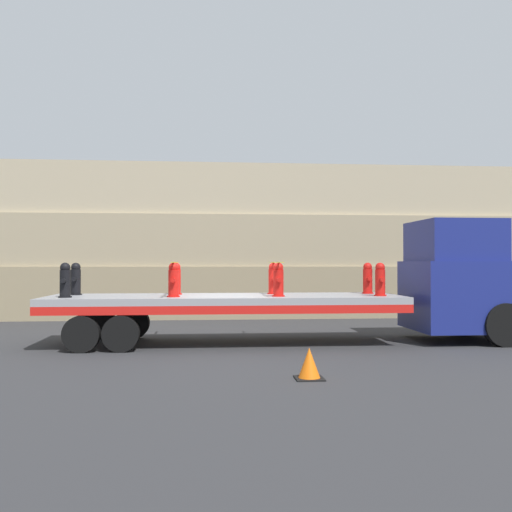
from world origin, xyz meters
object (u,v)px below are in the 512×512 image
object	(u,v)px
fire_hydrant_red_far_3	(368,279)
fire_hydrant_black_near_0	(65,281)
fire_hydrant_red_far_2	(273,279)
fire_hydrant_red_near_1	(174,280)
fire_hydrant_red_near_2	(278,280)
traffic_cone	(309,364)
fire_hydrant_red_far_1	(176,279)
truck_cab	(466,282)
fire_hydrant_red_near_3	(380,280)
flatbed_trailer	(206,304)
fire_hydrant_black_far_0	(76,279)

from	to	relation	value
fire_hydrant_red_far_3	fire_hydrant_black_near_0	bearing A→B (deg)	-171.80
fire_hydrant_red_far_2	fire_hydrant_red_near_1	bearing A→B (deg)	-156.63
fire_hydrant_red_near_2	traffic_cone	bearing A→B (deg)	-89.48
fire_hydrant_red_far_2	fire_hydrant_red_far_3	world-z (taller)	same
fire_hydrant_red_far_1	fire_hydrant_red_near_1	bearing A→B (deg)	-90.00
fire_hydrant_red_far_2	traffic_cone	bearing A→B (deg)	-89.59
truck_cab	fire_hydrant_red_near_2	xyz separation A→B (m)	(-5.06, -0.55, 0.08)
fire_hydrant_red_near_3	fire_hydrant_red_far_2	bearing A→B (deg)	156.63
truck_cab	fire_hydrant_red_far_1	size ratio (longest dim) A/B	3.78
fire_hydrant_red_far_2	fire_hydrant_red_far_3	bearing A→B (deg)	0.00
flatbed_trailer	fire_hydrant_red_near_3	bearing A→B (deg)	-7.27
truck_cab	flatbed_trailer	bearing A→B (deg)	180.00
fire_hydrant_red_near_1	fire_hydrant_red_far_2	xyz separation A→B (m)	(2.57, 1.11, 0.00)
fire_hydrant_red_near_3	fire_hydrant_red_far_1	bearing A→B (deg)	167.81
fire_hydrant_red_near_1	traffic_cone	bearing A→B (deg)	-57.00
truck_cab	fire_hydrant_red_near_1	xyz separation A→B (m)	(-7.62, -0.55, 0.08)
fire_hydrant_red_far_2	fire_hydrant_red_far_1	bearing A→B (deg)	180.00
traffic_cone	fire_hydrant_red_far_2	bearing A→B (deg)	90.41
truck_cab	fire_hydrant_black_far_0	size ratio (longest dim) A/B	3.78
fire_hydrant_red_near_1	fire_hydrant_red_far_2	size ratio (longest dim) A/B	1.00
fire_hydrant_red_far_1	traffic_cone	size ratio (longest dim) A/B	1.52
fire_hydrant_red_far_3	fire_hydrant_red_near_1	bearing A→B (deg)	-167.81
fire_hydrant_red_far_1	fire_hydrant_red_near_2	bearing A→B (deg)	-23.37
fire_hydrant_red_near_1	fire_hydrant_red_far_1	distance (m)	1.11
fire_hydrant_red_far_3	traffic_cone	xyz separation A→B (m)	(-2.53, -5.12, -1.36)
fire_hydrant_black_far_0	fire_hydrant_red_near_1	distance (m)	2.80
flatbed_trailer	fire_hydrant_black_far_0	world-z (taller)	fire_hydrant_black_far_0
flatbed_trailer	fire_hydrant_red_near_3	distance (m)	4.43
fire_hydrant_black_near_0	fire_hydrant_red_near_2	bearing A→B (deg)	0.00
fire_hydrant_black_far_0	fire_hydrant_red_near_2	xyz separation A→B (m)	(5.14, -1.11, 0.00)
flatbed_trailer	fire_hydrant_red_far_3	distance (m)	4.43
traffic_cone	fire_hydrant_black_far_0	bearing A→B (deg)	135.29
truck_cab	fire_hydrant_black_near_0	size ratio (longest dim) A/B	3.78
flatbed_trailer	fire_hydrant_black_near_0	xyz separation A→B (m)	(-3.35, -0.55, 0.62)
fire_hydrant_red_far_2	flatbed_trailer	bearing A→B (deg)	-162.71
flatbed_trailer	fire_hydrant_black_near_0	world-z (taller)	fire_hydrant_black_near_0
fire_hydrant_red_near_2	fire_hydrant_black_far_0	bearing A→B (deg)	167.81
fire_hydrant_black_far_0	fire_hydrant_red_near_3	xyz separation A→B (m)	(7.71, -1.11, 0.00)
fire_hydrant_red_near_2	truck_cab	bearing A→B (deg)	6.26
fire_hydrant_black_near_0	fire_hydrant_red_far_1	bearing A→B (deg)	23.37
flatbed_trailer	fire_hydrant_red_far_2	xyz separation A→B (m)	(1.78, 0.55, 0.62)
fire_hydrant_black_near_0	fire_hydrant_red_far_1	xyz separation A→B (m)	(2.57, 1.11, 0.00)
truck_cab	fire_hydrant_red_near_3	bearing A→B (deg)	-167.42
fire_hydrant_red_near_2	fire_hydrant_red_far_3	xyz separation A→B (m)	(2.57, 1.11, 0.00)
fire_hydrant_red_near_1	fire_hydrant_red_near_2	bearing A→B (deg)	0.00
fire_hydrant_black_far_0	fire_hydrant_red_far_1	world-z (taller)	same
fire_hydrant_red_far_2	fire_hydrant_black_near_0	bearing A→B (deg)	-167.81
fire_hydrant_red_near_2	fire_hydrant_red_far_3	world-z (taller)	same
fire_hydrant_red_near_1	fire_hydrant_red_far_1	size ratio (longest dim) A/B	1.00
fire_hydrant_red_near_3	flatbed_trailer	bearing A→B (deg)	172.73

